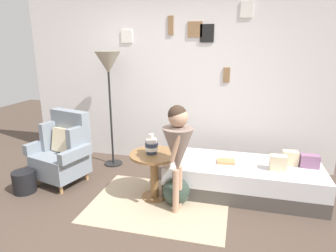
{
  "coord_description": "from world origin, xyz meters",
  "views": [
    {
      "loc": [
        0.99,
        -2.43,
        1.83
      ],
      "look_at": [
        0.15,
        0.95,
        0.85
      ],
      "focal_mm": 31.0,
      "sensor_mm": 36.0,
      "label": 1
    }
  ],
  "objects": [
    {
      "name": "book_on_daybed",
      "position": [
        0.88,
        1.03,
        0.42
      ],
      "size": [
        0.23,
        0.17,
        0.03
      ],
      "primitive_type": "cube",
      "rotation": [
        0.0,
        0.0,
        0.07
      ],
      "color": "tan",
      "rests_on": "daybed"
    },
    {
      "name": "daybed",
      "position": [
        1.09,
        1.05,
        0.2
      ],
      "size": [
        1.91,
        0.81,
        0.4
      ],
      "color": "#4C4742",
      "rests_on": "ground"
    },
    {
      "name": "armchair",
      "position": [
        -1.28,
        0.81,
        0.44
      ],
      "size": [
        0.86,
        0.73,
        0.97
      ],
      "color": "tan",
      "rests_on": "ground"
    },
    {
      "name": "demijohn_near",
      "position": [
        0.34,
        0.58,
        0.17
      ],
      "size": [
        0.33,
        0.33,
        0.41
      ],
      "color": "#2D3D33",
      "rests_on": "ground"
    },
    {
      "name": "gallery_wall",
      "position": [
        0.0,
        1.95,
        1.3
      ],
      "size": [
        4.8,
        0.12,
        2.6
      ],
      "color": "silver",
      "rests_on": "ground"
    },
    {
      "name": "ground_plane",
      "position": [
        0.0,
        0.0,
        0.0
      ],
      "size": [
        12.0,
        12.0,
        0.0
      ],
      "primitive_type": "plane",
      "color": "#4C3D33"
    },
    {
      "name": "magazine_basket",
      "position": [
        -1.61,
        0.4,
        0.14
      ],
      "size": [
        0.28,
        0.28,
        0.28
      ],
      "primitive_type": "cylinder",
      "color": "black",
      "rests_on": "ground"
    },
    {
      "name": "side_table",
      "position": [
        0.05,
        0.67,
        0.41
      ],
      "size": [
        0.59,
        0.59,
        0.58
      ],
      "color": "olive",
      "rests_on": "ground"
    },
    {
      "name": "person_child",
      "position": [
        0.39,
        0.44,
        0.8
      ],
      "size": [
        0.34,
        0.34,
        1.23
      ],
      "color": "tan",
      "rests_on": "ground"
    },
    {
      "name": "pillow_head",
      "position": [
        1.87,
        1.13,
        0.48
      ],
      "size": [
        0.22,
        0.12,
        0.16
      ],
      "primitive_type": "cube",
      "rotation": [
        0.0,
        0.0,
        -0.02
      ],
      "color": "gray",
      "rests_on": "daybed"
    },
    {
      "name": "rug",
      "position": [
        0.15,
        0.52,
        0.01
      ],
      "size": [
        1.6,
        1.2,
        0.01
      ],
      "primitive_type": "cube",
      "color": "tan",
      "rests_on": "ground"
    },
    {
      "name": "pillow_mid",
      "position": [
        1.65,
        1.16,
        0.49
      ],
      "size": [
        0.18,
        0.13,
        0.18
      ],
      "primitive_type": "cube",
      "rotation": [
        0.0,
        0.0,
        0.05
      ],
      "color": "beige",
      "rests_on": "daybed"
    },
    {
      "name": "floor_lamp",
      "position": [
        -0.89,
        1.51,
        1.51
      ],
      "size": [
        0.37,
        0.37,
        1.74
      ],
      "color": "black",
      "rests_on": "ground"
    },
    {
      "name": "vase_striped",
      "position": [
        0.02,
        0.66,
        0.68
      ],
      "size": [
        0.15,
        0.15,
        0.24
      ],
      "color": "#2D384C",
      "rests_on": "side_table"
    },
    {
      "name": "pillow_back",
      "position": [
        1.49,
        0.94,
        0.49
      ],
      "size": [
        0.19,
        0.12,
        0.18
      ],
      "primitive_type": "cube",
      "rotation": [
        0.0,
        0.0,
        0.02
      ],
      "color": "beige",
      "rests_on": "daybed"
    }
  ]
}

